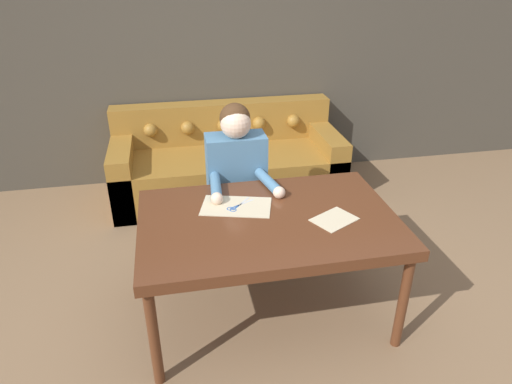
{
  "coord_description": "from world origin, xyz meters",
  "views": [
    {
      "loc": [
        -0.53,
        -2.24,
        2.14
      ],
      "look_at": [
        -0.05,
        0.21,
        0.83
      ],
      "focal_mm": 32.0,
      "sensor_mm": 36.0,
      "label": 1
    }
  ],
  "objects_px": {
    "couch": "(227,164)",
    "scissors": "(236,207)",
    "dining_table": "(268,227)",
    "person": "(237,184)"
  },
  "relations": [
    {
      "from": "person",
      "to": "dining_table",
      "type": "bearing_deg",
      "value": -82.5
    },
    {
      "from": "person",
      "to": "couch",
      "type": "bearing_deg",
      "value": 86.26
    },
    {
      "from": "dining_table",
      "to": "person",
      "type": "bearing_deg",
      "value": 97.5
    },
    {
      "from": "dining_table",
      "to": "scissors",
      "type": "distance_m",
      "value": 0.24
    },
    {
      "from": "couch",
      "to": "scissors",
      "type": "bearing_deg",
      "value": -95.44
    },
    {
      "from": "scissors",
      "to": "person",
      "type": "bearing_deg",
      "value": 80.81
    },
    {
      "from": "couch",
      "to": "person",
      "type": "height_order",
      "value": "person"
    },
    {
      "from": "scissors",
      "to": "dining_table",
      "type": "bearing_deg",
      "value": -43.56
    },
    {
      "from": "couch",
      "to": "person",
      "type": "distance_m",
      "value": 1.17
    },
    {
      "from": "couch",
      "to": "dining_table",
      "type": "bearing_deg",
      "value": -89.54
    }
  ]
}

